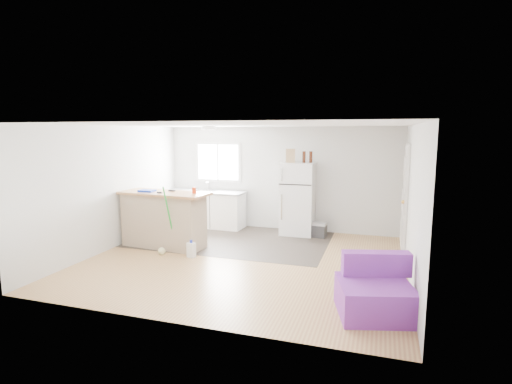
% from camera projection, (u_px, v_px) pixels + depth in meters
% --- Properties ---
extents(room, '(5.51, 5.01, 2.41)m').
position_uv_depth(room, '(244.00, 194.00, 6.97)').
color(room, '#A56F45').
rests_on(room, ground).
extents(vinyl_zone, '(4.05, 2.50, 0.00)m').
position_uv_depth(vinyl_zone, '(232.00, 239.00, 8.55)').
color(vinyl_zone, '#312B25').
rests_on(vinyl_zone, floor).
extents(window, '(1.18, 0.06, 0.98)m').
position_uv_depth(window, '(218.00, 162.00, 9.73)').
color(window, white).
rests_on(window, back_wall).
extents(interior_door, '(0.11, 0.92, 2.10)m').
position_uv_depth(interior_door, '(405.00, 199.00, 7.64)').
color(interior_door, white).
rests_on(interior_door, right_wall).
extents(ceiling_fixture, '(0.30, 0.30, 0.07)m').
position_uv_depth(ceiling_fixture, '(209.00, 128.00, 8.29)').
color(ceiling_fixture, white).
rests_on(ceiling_fixture, ceiling).
extents(kitchen_cabinets, '(1.98, 0.69, 1.15)m').
position_uv_depth(kitchen_cabinets, '(206.00, 208.00, 9.69)').
color(kitchen_cabinets, white).
rests_on(kitchen_cabinets, floor).
extents(peninsula, '(1.86, 0.85, 1.11)m').
position_uv_depth(peninsula, '(164.00, 219.00, 7.94)').
color(peninsula, tan).
rests_on(peninsula, floor).
extents(refrigerator, '(0.73, 0.69, 1.61)m').
position_uv_depth(refrigerator, '(298.00, 199.00, 8.90)').
color(refrigerator, white).
rests_on(refrigerator, floor).
extents(cooler, '(0.46, 0.33, 0.33)m').
position_uv_depth(cooler, '(317.00, 229.00, 8.75)').
color(cooler, '#2D2E30').
rests_on(cooler, floor).
extents(purple_seat, '(1.07, 1.04, 0.73)m').
position_uv_depth(purple_seat, '(375.00, 293.00, 5.04)').
color(purple_seat, purple).
rests_on(purple_seat, floor).
extents(cleaner_jug, '(0.17, 0.14, 0.32)m').
position_uv_depth(cleaner_jug, '(191.00, 250.00, 7.31)').
color(cleaner_jug, white).
rests_on(cleaner_jug, floor).
extents(mop, '(0.24, 0.37, 1.31)m').
position_uv_depth(mop, '(164.00, 242.00, 7.49)').
color(mop, green).
rests_on(mop, floor).
extents(red_cup, '(0.10, 0.10, 0.12)m').
position_uv_depth(red_cup, '(194.00, 190.00, 7.67)').
color(red_cup, red).
rests_on(red_cup, peninsula).
extents(blue_tray, '(0.31, 0.23, 0.04)m').
position_uv_depth(blue_tray, '(147.00, 191.00, 7.90)').
color(blue_tray, '#1433C4').
rests_on(blue_tray, peninsula).
extents(tool_a, '(0.14, 0.06, 0.03)m').
position_uv_depth(tool_a, '(172.00, 191.00, 7.93)').
color(tool_a, black).
rests_on(tool_a, peninsula).
extents(tool_b, '(0.10, 0.04, 0.03)m').
position_uv_depth(tool_b, '(160.00, 193.00, 7.70)').
color(tool_b, black).
rests_on(tool_b, peninsula).
extents(cardboard_box, '(0.22, 0.14, 0.30)m').
position_uv_depth(cardboard_box, '(290.00, 156.00, 8.73)').
color(cardboard_box, tan).
rests_on(cardboard_box, refrigerator).
extents(bottle_left, '(0.08, 0.08, 0.25)m').
position_uv_depth(bottle_left, '(304.00, 157.00, 8.66)').
color(bottle_left, '#3C190A').
rests_on(bottle_left, refrigerator).
extents(bottle_right, '(0.07, 0.07, 0.25)m').
position_uv_depth(bottle_right, '(311.00, 157.00, 8.68)').
color(bottle_right, '#3C190A').
rests_on(bottle_right, refrigerator).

